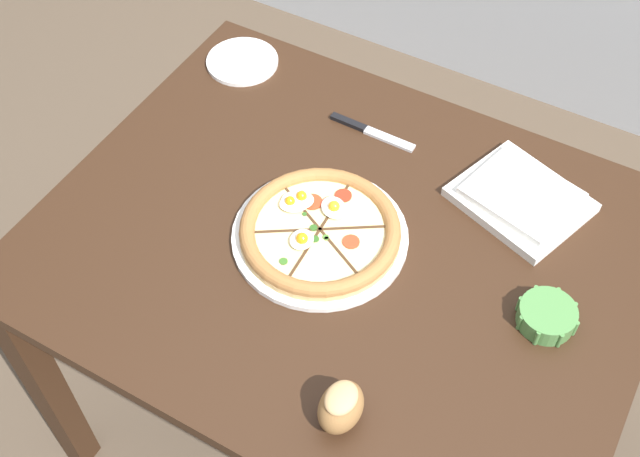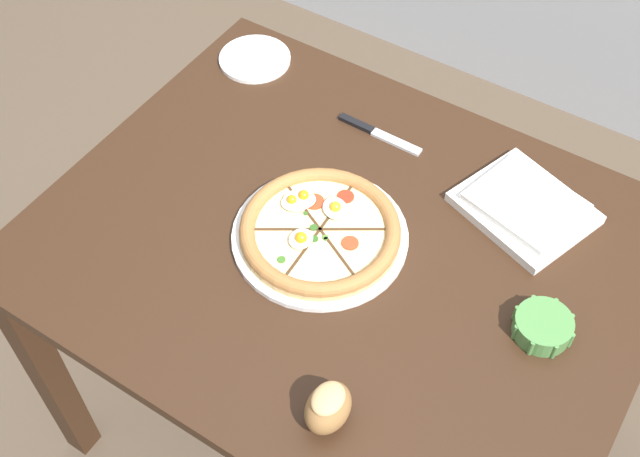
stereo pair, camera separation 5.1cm
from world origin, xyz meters
The scene contains 8 objects.
ground_plane centered at (0.00, 0.00, 0.00)m, with size 12.00×12.00×0.00m, color brown.
dining_table centered at (0.00, 0.00, 0.65)m, with size 1.14×0.91×0.76m.
pizza centered at (-0.04, -0.02, 0.78)m, with size 0.33×0.33×0.05m.
ramekin_bowl centered at (0.39, 0.02, 0.78)m, with size 0.11×0.11×0.04m.
napkin_folded centered at (0.26, 0.25, 0.78)m, with size 0.29×0.27×0.04m.
bread_piece_near centered at (0.17, -0.32, 0.81)m, with size 0.07×0.09×0.08m.
knife_main centered at (-0.09, 0.28, 0.77)m, with size 0.20×0.02×0.01m.
side_saucer centered at (-0.45, 0.34, 0.77)m, with size 0.16×0.16×0.01m.
Camera 1 is at (0.42, -0.83, 1.96)m, focal length 45.00 mm.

